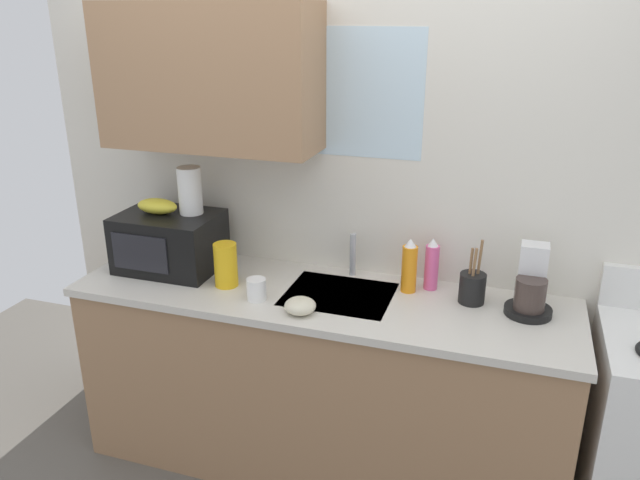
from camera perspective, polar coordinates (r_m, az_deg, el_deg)
name	(u,v)px	position (r m, az deg, el deg)	size (l,w,h in m)	color
kitchen_wall_assembly	(318,172)	(2.86, -0.20, 6.32)	(2.97, 0.42, 2.50)	silver
counter_unit	(320,380)	(2.93, 0.03, -12.75)	(2.20, 0.63, 0.90)	#9E7551
sink_faucet	(353,255)	(2.86, 3.04, -1.35)	(0.03, 0.03, 0.20)	#B2B5BA
microwave	(170,241)	(3.01, -13.70, -0.13)	(0.46, 0.35, 0.27)	black
banana_bunch	(157,206)	(2.98, -14.78, 3.04)	(0.20, 0.11, 0.07)	gold
paper_towel_roll	(190,191)	(2.92, -11.90, 4.49)	(0.11, 0.11, 0.22)	white
coffee_maker	(531,288)	(2.66, 18.84, -4.21)	(0.19, 0.21, 0.28)	black
dish_soap_bottle_orange	(409,267)	(2.72, 8.23, -2.46)	(0.07, 0.07, 0.24)	orange
dish_soap_bottle_pink	(432,265)	(2.76, 10.26, -2.30)	(0.06, 0.06, 0.24)	#E55999
cereal_canister	(226,265)	(2.78, -8.69, -2.28)	(0.10, 0.10, 0.20)	gold
mug_white	(256,289)	(2.65, -5.88, -4.54)	(0.08, 0.08, 0.10)	white
utensil_crock	(472,287)	(2.68, 13.86, -4.24)	(0.11, 0.11, 0.28)	black
small_bowl	(300,306)	(2.53, -1.84, -6.08)	(0.13, 0.13, 0.07)	beige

